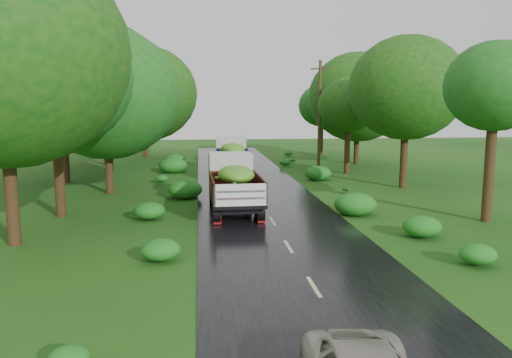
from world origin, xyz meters
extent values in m
plane|color=#0F400D|center=(0.00, 0.00, 0.00)|extent=(120.00, 120.00, 0.00)
cube|color=black|center=(0.00, 5.00, 0.01)|extent=(6.50, 80.00, 0.02)
cube|color=#BFB78C|center=(0.00, -4.00, 0.02)|extent=(0.12, 1.60, 0.00)
cube|color=#BFB78C|center=(0.00, 0.00, 0.02)|extent=(0.12, 1.60, 0.00)
cube|color=#BFB78C|center=(0.00, 4.00, 0.02)|extent=(0.12, 1.60, 0.00)
cube|color=#BFB78C|center=(0.00, 8.00, 0.02)|extent=(0.12, 1.60, 0.00)
cube|color=#BFB78C|center=(0.00, 12.00, 0.02)|extent=(0.12, 1.60, 0.00)
cube|color=#BFB78C|center=(0.00, 16.00, 0.02)|extent=(0.12, 1.60, 0.00)
cube|color=#BFB78C|center=(0.00, 20.00, 0.02)|extent=(0.12, 1.60, 0.00)
cube|color=#BFB78C|center=(0.00, 24.00, 0.02)|extent=(0.12, 1.60, 0.00)
cube|color=#BFB78C|center=(0.00, 28.00, 0.02)|extent=(0.12, 1.60, 0.00)
cube|color=#BFB78C|center=(0.00, 32.00, 0.02)|extent=(0.12, 1.60, 0.00)
cube|color=#BFB78C|center=(0.00, 36.00, 0.02)|extent=(0.12, 1.60, 0.00)
cube|color=#BFB78C|center=(0.00, 40.00, 0.02)|extent=(0.12, 1.60, 0.00)
cube|color=black|center=(-1.53, 10.07, 0.63)|extent=(1.80, 5.51, 0.27)
cylinder|color=black|center=(-2.51, 12.04, 0.49)|extent=(0.29, 0.98, 0.97)
cylinder|color=black|center=(-0.63, 12.08, 0.49)|extent=(0.29, 0.98, 0.97)
cylinder|color=black|center=(-2.44, 8.81, 0.49)|extent=(0.29, 0.98, 0.97)
cylinder|color=black|center=(-0.56, 8.85, 0.49)|extent=(0.29, 0.98, 0.97)
cylinder|color=black|center=(-2.42, 7.82, 0.49)|extent=(0.29, 0.98, 0.97)
cylinder|color=black|center=(-0.53, 7.86, 0.49)|extent=(0.29, 0.98, 0.97)
cube|color=maroon|center=(-2.41, 7.49, 0.27)|extent=(0.33, 0.05, 0.44)
cube|color=maroon|center=(-0.53, 7.53, 0.27)|extent=(0.33, 0.05, 0.44)
cube|color=silver|center=(-1.57, 12.26, 1.69)|extent=(2.19, 1.89, 1.85)
cube|color=black|center=(-1.50, 9.05, 0.85)|extent=(2.33, 4.23, 0.16)
cube|color=#4D1B0D|center=(-2.58, 9.03, 1.38)|extent=(0.17, 4.18, 0.92)
cube|color=#4D1B0D|center=(-0.42, 9.08, 1.38)|extent=(0.17, 4.18, 0.92)
cube|color=#4D1B0D|center=(-1.55, 11.10, 1.38)|extent=(2.24, 0.13, 0.92)
cube|color=silver|center=(-1.46, 7.00, 1.38)|extent=(2.24, 0.13, 0.92)
ellipsoid|color=#338618|center=(-1.50, 9.05, 1.97)|extent=(1.95, 3.55, 0.97)
cube|color=black|center=(-0.81, 22.20, 0.65)|extent=(1.84, 5.66, 0.28)
cylinder|color=black|center=(-1.74, 24.26, 0.50)|extent=(0.30, 1.01, 1.00)
cylinder|color=black|center=(0.20, 24.22, 0.50)|extent=(0.30, 1.01, 1.00)
cylinder|color=black|center=(-1.80, 20.94, 0.50)|extent=(0.30, 1.01, 1.00)
cylinder|color=black|center=(0.13, 20.90, 0.50)|extent=(0.30, 1.01, 1.00)
cylinder|color=black|center=(-1.82, 19.91, 0.50)|extent=(0.30, 1.01, 1.00)
cylinder|color=black|center=(0.11, 19.87, 0.50)|extent=(0.30, 1.01, 1.00)
cube|color=maroon|center=(-1.83, 19.57, 0.28)|extent=(0.34, 0.05, 0.45)
cube|color=maroon|center=(0.11, 19.53, 0.28)|extent=(0.34, 0.05, 0.45)
cube|color=silver|center=(-0.76, 24.45, 1.74)|extent=(2.25, 1.94, 1.90)
cube|color=black|center=(-0.83, 21.15, 0.87)|extent=(2.39, 4.34, 0.16)
cube|color=navy|center=(-1.94, 21.17, 1.42)|extent=(0.17, 4.30, 0.95)
cube|color=navy|center=(0.28, 21.12, 1.42)|extent=(0.17, 4.30, 0.95)
cube|color=navy|center=(-0.79, 23.26, 1.42)|extent=(2.30, 0.13, 0.95)
cube|color=silver|center=(-0.87, 19.04, 1.42)|extent=(2.30, 0.13, 0.95)
ellipsoid|color=#338618|center=(-0.83, 21.15, 2.02)|extent=(2.01, 3.65, 1.00)
cylinder|color=#382616|center=(5.95, 24.13, 4.16)|extent=(0.30, 0.30, 8.33)
cube|color=#382616|center=(5.95, 24.13, 7.70)|extent=(1.37, 0.69, 0.10)
cylinder|color=black|center=(-9.87, 5.42, 3.86)|extent=(0.47, 0.47, 7.71)
ellipsoid|color=#0D470F|center=(-9.87, 5.42, 6.79)|extent=(4.21, 4.21, 3.79)
cylinder|color=black|center=(-9.45, 10.11, 3.54)|extent=(0.45, 0.45, 7.09)
ellipsoid|color=#0D470F|center=(-9.45, 10.11, 6.24)|extent=(3.73, 3.73, 3.36)
cylinder|color=black|center=(-8.26, 15.87, 3.23)|extent=(0.43, 0.43, 6.45)
ellipsoid|color=#0D470F|center=(-8.26, 15.87, 5.68)|extent=(4.05, 4.05, 3.65)
cylinder|color=black|center=(-11.83, 20.50, 3.90)|extent=(0.47, 0.47, 7.80)
ellipsoid|color=#0D470F|center=(-11.83, 20.50, 6.86)|extent=(3.92, 3.92, 3.53)
cylinder|color=black|center=(-9.78, 24.99, 3.52)|extent=(0.45, 0.45, 7.03)
ellipsoid|color=#0D470F|center=(-9.78, 24.99, 6.19)|extent=(3.53, 3.53, 3.17)
cylinder|color=black|center=(-10.98, 30.08, 4.13)|extent=(0.48, 0.48, 8.25)
ellipsoid|color=#0D470F|center=(-10.98, 30.08, 7.26)|extent=(4.50, 4.50, 4.05)
cylinder|color=black|center=(-8.32, 36.13, 3.46)|extent=(0.45, 0.45, 6.92)
ellipsoid|color=#0D470F|center=(-8.32, 36.13, 6.09)|extent=(4.51, 4.51, 4.06)
cylinder|color=black|center=(9.30, 6.96, 3.31)|extent=(0.44, 0.44, 6.62)
ellipsoid|color=#155416|center=(9.30, 6.96, 5.83)|extent=(2.91, 2.91, 2.62)
cylinder|color=black|center=(9.26, 15.94, 3.43)|extent=(0.44, 0.44, 6.87)
ellipsoid|color=#155416|center=(9.26, 15.94, 6.04)|extent=(3.72, 3.72, 3.35)
cylinder|color=black|center=(7.72, 22.62, 2.85)|extent=(0.42, 0.42, 5.69)
ellipsoid|color=#155416|center=(7.72, 22.62, 5.01)|extent=(2.97, 2.97, 2.67)
cylinder|color=black|center=(10.23, 28.22, 3.23)|extent=(0.43, 0.43, 6.45)
ellipsoid|color=#155416|center=(10.23, 28.22, 5.68)|extent=(4.09, 4.09, 3.68)
cylinder|color=black|center=(9.24, 36.68, 2.82)|extent=(0.42, 0.42, 5.63)
ellipsoid|color=#155416|center=(9.24, 36.68, 4.96)|extent=(3.07, 3.07, 2.77)
camera|label=1|loc=(-3.12, -13.08, 5.07)|focal=35.00mm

